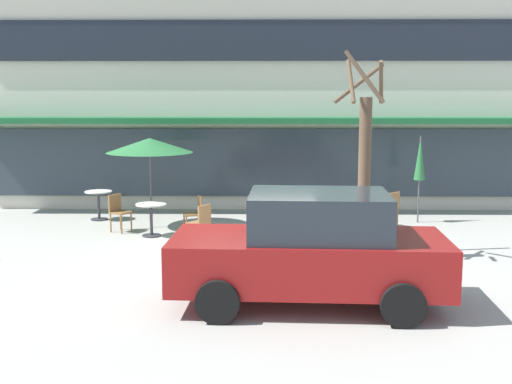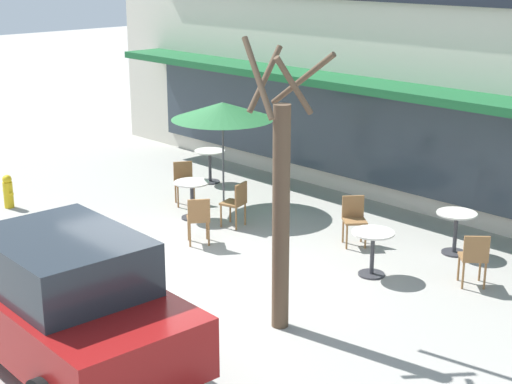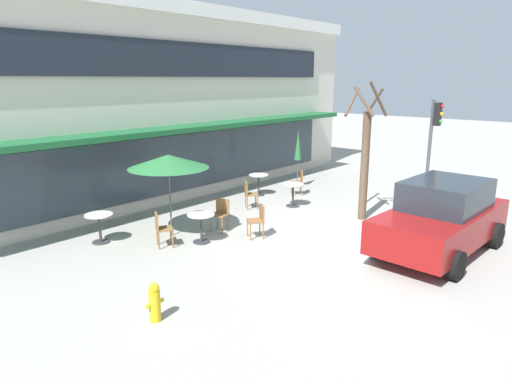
{
  "view_description": "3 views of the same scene",
  "coord_description": "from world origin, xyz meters",
  "px_view_note": "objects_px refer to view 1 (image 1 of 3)",
  "views": [
    {
      "loc": [
        0.26,
        -12.01,
        3.22
      ],
      "look_at": [
        0.02,
        2.93,
        0.96
      ],
      "focal_mm": 45.0,
      "sensor_mm": 36.0,
      "label": 1
    },
    {
      "loc": [
        9.23,
        -6.92,
        5.06
      ],
      "look_at": [
        -0.31,
        2.22,
        1.05
      ],
      "focal_mm": 55.0,
      "sensor_mm": 36.0,
      "label": 2
    },
    {
      "loc": [
        -9.82,
        -5.91,
        4.09
      ],
      "look_at": [
        -0.16,
        2.52,
        0.91
      ],
      "focal_mm": 32.0,
      "sensor_mm": 36.0,
      "label": 3
    }
  ],
  "objects_px": {
    "cafe_table_streetside": "(344,200)",
    "patio_umbrella_green_folded": "(420,159)",
    "cafe_table_mid_patio": "(99,200)",
    "cafe_chair_0": "(287,205)",
    "cafe_chair_2": "(118,210)",
    "cafe_chair_3": "(201,221)",
    "parked_sedan": "(311,249)",
    "cafe_table_near_wall": "(337,213)",
    "street_tree": "(364,167)",
    "cafe_chair_4": "(391,207)",
    "cafe_chair_1": "(196,212)",
    "cafe_table_by_tree": "(151,214)",
    "patio_umbrella_cream_folded": "(150,145)"
  },
  "relations": [
    {
      "from": "patio_umbrella_green_folded",
      "to": "cafe_chair_1",
      "type": "height_order",
      "value": "patio_umbrella_green_folded"
    },
    {
      "from": "cafe_table_streetside",
      "to": "patio_umbrella_green_folded",
      "type": "height_order",
      "value": "patio_umbrella_green_folded"
    },
    {
      "from": "patio_umbrella_green_folded",
      "to": "cafe_chair_3",
      "type": "height_order",
      "value": "patio_umbrella_green_folded"
    },
    {
      "from": "cafe_table_by_tree",
      "to": "cafe_table_near_wall",
      "type": "bearing_deg",
      "value": 3.68
    },
    {
      "from": "cafe_chair_0",
      "to": "cafe_chair_4",
      "type": "bearing_deg",
      "value": -2.95
    },
    {
      "from": "parked_sedan",
      "to": "street_tree",
      "type": "height_order",
      "value": "street_tree"
    },
    {
      "from": "cafe_table_streetside",
      "to": "cafe_table_by_tree",
      "type": "distance_m",
      "value": 5.15
    },
    {
      "from": "cafe_table_mid_patio",
      "to": "patio_umbrella_cream_folded",
      "type": "height_order",
      "value": "patio_umbrella_cream_folded"
    },
    {
      "from": "patio_umbrella_cream_folded",
      "to": "cafe_chair_4",
      "type": "relative_size",
      "value": 2.47
    },
    {
      "from": "cafe_table_streetside",
      "to": "cafe_chair_3",
      "type": "xyz_separation_m",
      "value": [
        -3.46,
        -2.96,
        0.01
      ]
    },
    {
      "from": "patio_umbrella_green_folded",
      "to": "cafe_chair_0",
      "type": "height_order",
      "value": "patio_umbrella_green_folded"
    },
    {
      "from": "cafe_chair_2",
      "to": "parked_sedan",
      "type": "xyz_separation_m",
      "value": [
        4.22,
        -5.34,
        0.35
      ]
    },
    {
      "from": "cafe_table_mid_patio",
      "to": "cafe_chair_0",
      "type": "distance_m",
      "value": 4.94
    },
    {
      "from": "cafe_table_by_tree",
      "to": "cafe_chair_0",
      "type": "distance_m",
      "value": 3.38
    },
    {
      "from": "cafe_chair_0",
      "to": "street_tree",
      "type": "bearing_deg",
      "value": -67.38
    },
    {
      "from": "cafe_chair_0",
      "to": "cafe_chair_1",
      "type": "relative_size",
      "value": 1.0
    },
    {
      "from": "cafe_table_by_tree",
      "to": "cafe_chair_0",
      "type": "relative_size",
      "value": 0.85
    },
    {
      "from": "cafe_table_near_wall",
      "to": "cafe_chair_2",
      "type": "xyz_separation_m",
      "value": [
        -5.18,
        0.22,
        0.01
      ]
    },
    {
      "from": "cafe_table_near_wall",
      "to": "cafe_chair_4",
      "type": "relative_size",
      "value": 0.85
    },
    {
      "from": "cafe_chair_1",
      "to": "patio_umbrella_cream_folded",
      "type": "bearing_deg",
      "value": 148.96
    },
    {
      "from": "cafe_chair_3",
      "to": "parked_sedan",
      "type": "distance_m",
      "value": 4.53
    },
    {
      "from": "cafe_chair_2",
      "to": "cafe_chair_3",
      "type": "bearing_deg",
      "value": -32.7
    },
    {
      "from": "cafe_chair_0",
      "to": "cafe_chair_1",
      "type": "bearing_deg",
      "value": -157.53
    },
    {
      "from": "cafe_chair_4",
      "to": "cafe_chair_3",
      "type": "bearing_deg",
      "value": -156.83
    },
    {
      "from": "patio_umbrella_green_folded",
      "to": "cafe_chair_4",
      "type": "xyz_separation_m",
      "value": [
        -0.83,
        -0.66,
        -1.1
      ]
    },
    {
      "from": "cafe_chair_4",
      "to": "parked_sedan",
      "type": "xyz_separation_m",
      "value": [
        -2.36,
        -5.9,
        0.35
      ]
    },
    {
      "from": "patio_umbrella_cream_folded",
      "to": "cafe_chair_3",
      "type": "relative_size",
      "value": 2.47
    },
    {
      "from": "cafe_table_by_tree",
      "to": "cafe_chair_4",
      "type": "distance_m",
      "value": 5.79
    },
    {
      "from": "cafe_chair_1",
      "to": "cafe_chair_4",
      "type": "bearing_deg",
      "value": 9.24
    },
    {
      "from": "cafe_table_mid_patio",
      "to": "patio_umbrella_cream_folded",
      "type": "bearing_deg",
      "value": -31.58
    },
    {
      "from": "cafe_chair_1",
      "to": "cafe_chair_0",
      "type": "bearing_deg",
      "value": 22.47
    },
    {
      "from": "patio_umbrella_green_folded",
      "to": "parked_sedan",
      "type": "relative_size",
      "value": 0.51
    },
    {
      "from": "cafe_table_streetside",
      "to": "patio_umbrella_green_folded",
      "type": "xyz_separation_m",
      "value": [
        1.83,
        -0.39,
        1.11
      ]
    },
    {
      "from": "patio_umbrella_green_folded",
      "to": "cafe_chair_0",
      "type": "bearing_deg",
      "value": -171.0
    },
    {
      "from": "cafe_table_mid_patio",
      "to": "patio_umbrella_green_folded",
      "type": "xyz_separation_m",
      "value": [
        8.25,
        -0.22,
        1.11
      ]
    },
    {
      "from": "cafe_table_mid_patio",
      "to": "cafe_chair_2",
      "type": "distance_m",
      "value": 1.67
    },
    {
      "from": "cafe_table_near_wall",
      "to": "parked_sedan",
      "type": "bearing_deg",
      "value": -100.61
    },
    {
      "from": "cafe_table_near_wall",
      "to": "cafe_chair_1",
      "type": "bearing_deg",
      "value": 179.76
    },
    {
      "from": "cafe_table_near_wall",
      "to": "cafe_chair_0",
      "type": "distance_m",
      "value": 1.46
    },
    {
      "from": "patio_umbrella_green_folded",
      "to": "cafe_table_near_wall",
      "type": "bearing_deg",
      "value": -147.06
    },
    {
      "from": "cafe_table_by_tree",
      "to": "patio_umbrella_green_folded",
      "type": "xyz_separation_m",
      "value": [
        6.53,
        1.72,
        1.11
      ]
    },
    {
      "from": "cafe_chair_2",
      "to": "cafe_chair_4",
      "type": "distance_m",
      "value": 6.6
    },
    {
      "from": "street_tree",
      "to": "cafe_table_mid_patio",
      "type": "bearing_deg",
      "value": 147.02
    },
    {
      "from": "cafe_table_streetside",
      "to": "patio_umbrella_green_folded",
      "type": "bearing_deg",
      "value": -11.94
    },
    {
      "from": "cafe_chair_3",
      "to": "cafe_table_near_wall",
      "type": "bearing_deg",
      "value": 20.23
    },
    {
      "from": "patio_umbrella_green_folded",
      "to": "patio_umbrella_cream_folded",
      "type": "relative_size",
      "value": 1.0
    },
    {
      "from": "cafe_chair_0",
      "to": "cafe_table_by_tree",
      "type": "bearing_deg",
      "value": -159.41
    },
    {
      "from": "cafe_table_mid_patio",
      "to": "street_tree",
      "type": "bearing_deg",
      "value": -32.98
    },
    {
      "from": "cafe_table_near_wall",
      "to": "cafe_chair_1",
      "type": "xyz_separation_m",
      "value": [
        -3.31,
        0.01,
        0.01
      ]
    },
    {
      "from": "cafe_chair_2",
      "to": "cafe_chair_3",
      "type": "relative_size",
      "value": 1.0
    }
  ]
}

